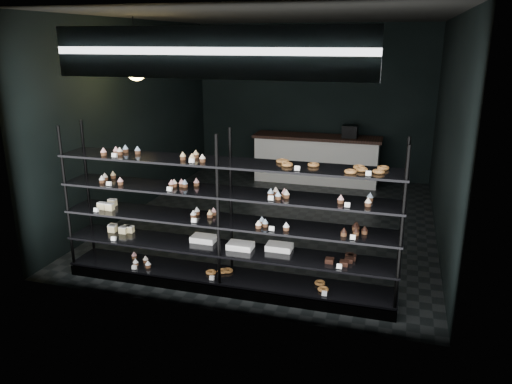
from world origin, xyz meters
TOP-DOWN VIEW (x-y plane):
  - room at (0.00, 0.00)m, footprint 5.01×6.01m
  - display_shelf at (-0.04, -2.45)m, footprint 4.00×0.50m
  - signage at (0.00, -2.93)m, footprint 3.30×0.05m
  - pendant_lamp at (-1.83, -1.07)m, footprint 0.29×0.29m
  - service_counter at (0.22, 2.50)m, footprint 2.62×0.65m

SIDE VIEW (x-z plane):
  - service_counter at x=0.22m, z-range -0.11..1.12m
  - display_shelf at x=-0.04m, z-range -0.33..1.58m
  - room at x=0.00m, z-range 0.00..3.20m
  - pendant_lamp at x=-1.83m, z-range 2.01..2.89m
  - signage at x=0.00m, z-range 2.50..3.00m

